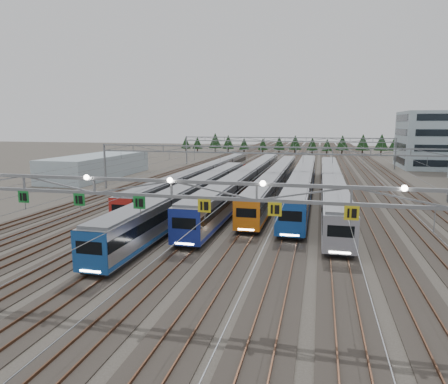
% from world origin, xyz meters
% --- Properties ---
extents(ground, '(400.00, 400.00, 0.00)m').
position_xyz_m(ground, '(0.00, 0.00, 0.00)').
color(ground, '#47423A').
rests_on(ground, ground).
extents(track_bed, '(54.00, 260.00, 5.42)m').
position_xyz_m(track_bed, '(0.00, 100.00, 1.49)').
color(track_bed, '#2D2823').
rests_on(track_bed, ground).
extents(train_a, '(2.78, 66.61, 3.62)m').
position_xyz_m(train_a, '(-11.25, 47.16, 2.06)').
color(train_a, black).
rests_on(train_a, ground).
extents(train_b, '(2.90, 51.93, 3.77)m').
position_xyz_m(train_b, '(-6.75, 26.60, 2.14)').
color(train_b, black).
rests_on(train_b, ground).
extents(train_c, '(3.05, 65.47, 3.98)m').
position_xyz_m(train_c, '(-2.25, 41.34, 2.24)').
color(train_c, black).
rests_on(train_c, ground).
extents(train_d, '(2.85, 57.60, 3.71)m').
position_xyz_m(train_d, '(2.25, 43.65, 2.11)').
color(train_d, black).
rests_on(train_d, ground).
extents(train_e, '(3.07, 57.39, 4.00)m').
position_xyz_m(train_e, '(6.75, 42.36, 2.25)').
color(train_e, black).
rests_on(train_e, ground).
extents(train_f, '(2.98, 59.42, 3.88)m').
position_xyz_m(train_f, '(11.25, 39.06, 2.19)').
color(train_f, black).
rests_on(train_f, ground).
extents(gantry_near, '(56.36, 0.61, 8.08)m').
position_xyz_m(gantry_near, '(-0.05, -0.12, 7.09)').
color(gantry_near, gray).
rests_on(gantry_near, ground).
extents(gantry_mid, '(56.36, 0.36, 8.00)m').
position_xyz_m(gantry_mid, '(0.00, 40.00, 6.39)').
color(gantry_mid, gray).
rests_on(gantry_mid, ground).
extents(gantry_far, '(56.36, 0.36, 8.00)m').
position_xyz_m(gantry_far, '(0.00, 85.00, 6.39)').
color(gantry_far, gray).
rests_on(gantry_far, ground).
extents(depot_bldg_north, '(22.00, 18.00, 14.68)m').
position_xyz_m(depot_bldg_north, '(40.91, 90.30, 7.34)').
color(depot_bldg_north, '#A2B8C2').
rests_on(depot_bldg_north, ground).
extents(west_shed, '(10.00, 30.00, 4.78)m').
position_xyz_m(west_shed, '(-37.69, 53.80, 2.39)').
color(west_shed, '#A2B8C2').
rests_on(west_shed, ground).
extents(treeline, '(106.40, 5.60, 7.02)m').
position_xyz_m(treeline, '(5.40, 132.95, 4.23)').
color(treeline, '#332114').
rests_on(treeline, ground).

